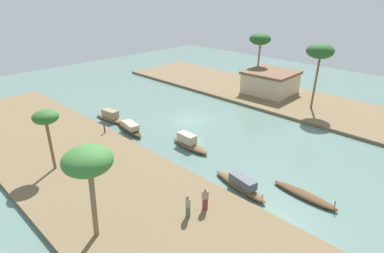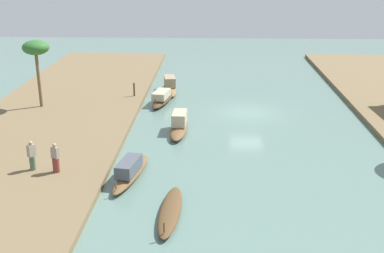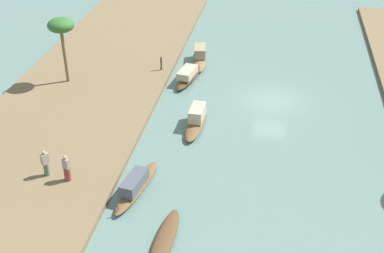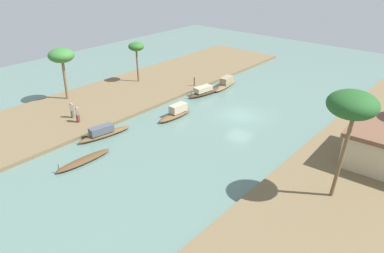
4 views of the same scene
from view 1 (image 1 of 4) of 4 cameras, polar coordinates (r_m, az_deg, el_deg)
The scene contains 16 objects.
river_water at distance 38.11m, azimuth -0.23°, elevation 1.02°, with size 74.85×74.85×0.00m, color slate.
riverbank_left at distance 30.71m, azimuth -19.49°, elevation -5.84°, with size 46.45×11.64×0.36m, color brown.
riverbank_right at distance 48.53m, azimuth 11.81°, elevation 5.68°, with size 46.45×11.64×0.36m, color brown.
sampan_open_hull at distance 26.13m, azimuth 18.85°, elevation -11.13°, with size 5.16×1.17×0.84m.
sampan_near_left_bank at distance 39.00m, azimuth -13.78°, elevation 1.60°, with size 5.43×1.81×1.30m.
sampan_foreground at distance 25.79m, azimuth 8.39°, elevation -9.84°, with size 5.46×1.83×1.16m.
sampan_with_red_awning at distance 31.62m, azimuth -0.53°, elevation -2.85°, with size 4.61×1.27×1.35m.
sampan_downstream_large at distance 35.69m, azimuth -10.74°, elevation -0.24°, with size 5.23×1.92×1.11m.
person_on_near_bank at distance 22.11m, azimuth -0.70°, elevation -13.65°, with size 0.49×0.43×1.67m.
person_by_mooring at distance 22.82m, azimuth 2.30°, elevation -12.61°, with size 0.49×0.49×1.66m.
mooring_post at distance 35.09m, azimuth -14.93°, elevation -0.22°, with size 0.14×0.14×1.11m, color #4C3823.
palm_tree_left_near at distance 28.18m, azimuth -23.99°, elevation 1.27°, with size 2.01×2.01×5.16m.
palm_tree_left_far at distance 19.25m, azimuth -17.60°, elevation -5.93°, with size 2.87×2.87×5.92m.
palm_tree_right_tall at distance 50.89m, azimuth 11.69°, elevation 14.51°, with size 3.14×3.14×7.69m.
palm_tree_right_short at distance 42.25m, azimuth 21.28°, elevation 11.96°, with size 3.20×3.20×7.87m.
riverside_building at distance 48.03m, azimuth 13.39°, elevation 7.52°, with size 6.77×6.57×3.07m.
Camera 1 is at (25.04, -24.85, 14.41)m, focal length 30.83 mm.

